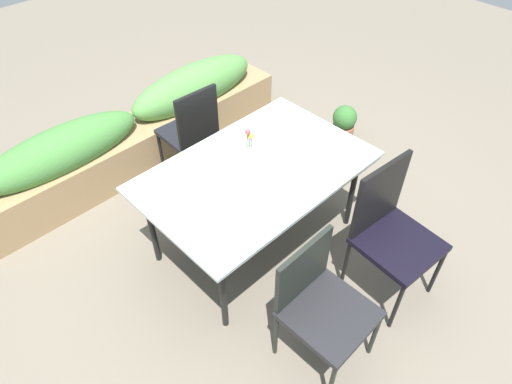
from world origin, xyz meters
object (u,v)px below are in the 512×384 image
at_px(dining_table, 256,175).
at_px(planter_box, 138,131).
at_px(chair_far_side, 191,130).
at_px(potted_plant, 344,125).
at_px(flower_vase, 250,148).
at_px(chair_near_right, 391,227).
at_px(chair_near_left, 320,301).

relative_size(dining_table, planter_box, 0.52).
relative_size(chair_far_side, potted_plant, 2.26).
relative_size(chair_far_side, flower_vase, 3.26).
xyz_separation_m(chair_near_right, planter_box, (-0.43, 2.33, -0.23)).
bearing_deg(flower_vase, planter_box, 93.72).
distance_m(chair_near_left, flower_vase, 1.10).
height_order(chair_near_right, potted_plant, chair_near_right).
bearing_deg(planter_box, potted_plant, -36.42).
bearing_deg(potted_plant, planter_box, 143.58).
bearing_deg(chair_near_left, planter_box, -97.68).
xyz_separation_m(planter_box, potted_plant, (1.55, -1.14, -0.12)).
bearing_deg(chair_near_left, chair_far_side, -105.81).
bearing_deg(planter_box, flower_vase, -86.28).
height_order(chair_near_left, potted_plant, chair_near_left).
relative_size(flower_vase, planter_box, 0.10).
bearing_deg(chair_far_side, chair_near_left, -102.63).
bearing_deg(flower_vase, dining_table, -102.45).
bearing_deg(chair_far_side, chair_near_right, -79.98).
distance_m(chair_near_left, planter_box, 2.36).
distance_m(chair_far_side, chair_near_left, 1.85).
height_order(dining_table, chair_near_right, chair_near_right).
relative_size(chair_near_left, potted_plant, 2.08).
relative_size(chair_far_side, chair_near_left, 1.09).
height_order(dining_table, chair_near_left, chair_near_left).
relative_size(chair_near_right, planter_box, 0.34).
xyz_separation_m(chair_near_left, planter_box, (0.28, 2.34, -0.17)).
distance_m(chair_near_right, potted_plant, 1.66).
bearing_deg(flower_vase, chair_near_left, -110.96).
height_order(flower_vase, potted_plant, flower_vase).
xyz_separation_m(flower_vase, potted_plant, (1.46, 0.23, -0.65)).
height_order(planter_box, potted_plant, planter_box).
bearing_deg(chair_near_right, chair_far_side, -77.19).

